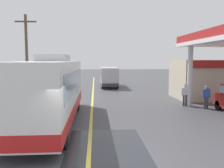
# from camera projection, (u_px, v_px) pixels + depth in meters

# --- Properties ---
(ground) EXTENTS (120.00, 120.00, 0.00)m
(ground) POSITION_uv_depth(u_px,v_px,m) (93.00, 89.00, 28.14)
(ground) COLOR #424247
(lane_divider_stripe) EXTENTS (0.16, 50.00, 0.01)m
(lane_divider_stripe) POSITION_uv_depth(u_px,v_px,m) (93.00, 96.00, 23.18)
(lane_divider_stripe) COLOR #D8CC4C
(lane_divider_stripe) RESTS_ON ground
(wet_puddle_patch) EXTENTS (3.09, 4.62, 0.01)m
(wet_puddle_patch) POSITION_uv_depth(u_px,v_px,m) (106.00, 147.00, 9.50)
(wet_puddle_patch) COLOR #26282D
(wet_puddle_patch) RESTS_ON ground
(coach_bus_main) EXTENTS (2.60, 11.04, 3.69)m
(coach_bus_main) POSITION_uv_depth(u_px,v_px,m) (51.00, 92.00, 12.92)
(coach_bus_main) COLOR white
(coach_bus_main) RESTS_ON ground
(minibus_opposing_lane) EXTENTS (2.04, 6.13, 2.44)m
(minibus_opposing_lane) POSITION_uv_depth(u_px,v_px,m) (109.00, 75.00, 30.52)
(minibus_opposing_lane) COLOR #A5A5AD
(minibus_opposing_lane) RESTS_ON ground
(pedestrian_near_pump) EXTENTS (0.55, 0.22, 1.66)m
(pedestrian_near_pump) POSITION_uv_depth(u_px,v_px,m) (206.00, 96.00, 16.79)
(pedestrian_near_pump) COLOR #33333F
(pedestrian_near_pump) RESTS_ON ground
(pedestrian_by_shop) EXTENTS (0.55, 0.22, 1.66)m
(pedestrian_by_shop) POSITION_uv_depth(u_px,v_px,m) (185.00, 93.00, 17.90)
(pedestrian_by_shop) COLOR #33333F
(pedestrian_by_shop) RESTS_ON ground
(utility_pole_roadside) EXTENTS (1.80, 0.24, 7.27)m
(utility_pole_roadside) POSITION_uv_depth(u_px,v_px,m) (27.00, 55.00, 21.06)
(utility_pole_roadside) COLOR brown
(utility_pole_roadside) RESTS_ON ground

